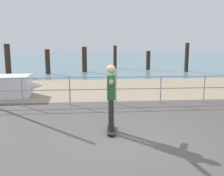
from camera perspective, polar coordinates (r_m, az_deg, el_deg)
name	(u,v)px	position (r m, az deg, el deg)	size (l,w,h in m)	color
ground_plane	(133,158)	(5.40, 4.59, -15.02)	(24.00, 10.00, 0.04)	#514C49
beach_strip	(106,89)	(13.05, -1.28, -0.11)	(24.00, 6.00, 0.04)	tan
sea_surface	(94,57)	(40.90, -3.91, 6.72)	(72.00, 50.00, 0.04)	slate
railing_fence	(93,86)	(9.56, -4.19, 0.42)	(11.86, 0.05, 1.05)	#9EA0A5
skateboard	(111,130)	(6.77, -0.20, -9.11)	(0.26, 0.81, 0.08)	black
skateboarder	(111,93)	(6.52, -0.21, -1.19)	(0.23, 1.45, 1.65)	#26262B
groyne_post_0	(8,60)	(19.69, -21.78, 5.77)	(0.39, 0.39, 2.18)	#332319
groyne_post_1	(48,62)	(19.61, -13.86, 5.60)	(0.35, 0.35, 1.79)	#332319
groyne_post_2	(84,59)	(20.31, -6.03, 6.20)	(0.37, 0.37, 1.95)	#332319
groyne_post_3	(115,57)	(23.20, 0.67, 6.77)	(0.30, 0.30, 2.00)	#332319
groyne_post_4	(148,60)	(22.21, 7.90, 5.99)	(0.35, 0.35, 1.57)	#332319
groyne_post_5	(187,57)	(21.29, 15.98, 6.44)	(0.31, 0.31, 2.24)	#332319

